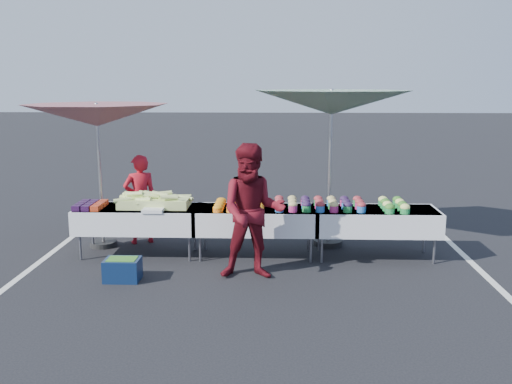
{
  "coord_description": "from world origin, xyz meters",
  "views": [
    {
      "loc": [
        0.3,
        -8.39,
        2.64
      ],
      "look_at": [
        0.0,
        0.0,
        1.0
      ],
      "focal_mm": 40.0,
      "sensor_mm": 36.0,
      "label": 1
    }
  ],
  "objects_px": {
    "umbrella_left": "(97,116)",
    "storage_bin": "(123,269)",
    "table_center": "(256,219)",
    "table_right": "(375,220)",
    "table_left": "(138,218)",
    "vendor": "(140,199)",
    "umbrella_right": "(331,104)",
    "customer": "(253,212)"
  },
  "relations": [
    {
      "from": "vendor",
      "to": "table_right",
      "type": "bearing_deg",
      "value": 145.33
    },
    {
      "from": "table_center",
      "to": "vendor",
      "type": "height_order",
      "value": "vendor"
    },
    {
      "from": "umbrella_right",
      "to": "storage_bin",
      "type": "xyz_separation_m",
      "value": [
        -2.91,
        -1.79,
        -2.13
      ]
    },
    {
      "from": "table_center",
      "to": "customer",
      "type": "xyz_separation_m",
      "value": [
        -0.01,
        -0.97,
        0.34
      ]
    },
    {
      "from": "table_right",
      "to": "customer",
      "type": "relative_size",
      "value": 1.01
    },
    {
      "from": "customer",
      "to": "storage_bin",
      "type": "xyz_separation_m",
      "value": [
        -1.74,
        -0.19,
        -0.76
      ]
    },
    {
      "from": "umbrella_left",
      "to": "storage_bin",
      "type": "height_order",
      "value": "umbrella_left"
    },
    {
      "from": "table_center",
      "to": "umbrella_left",
      "type": "relative_size",
      "value": 0.63
    },
    {
      "from": "umbrella_right",
      "to": "storage_bin",
      "type": "height_order",
      "value": "umbrella_right"
    },
    {
      "from": "table_left",
      "to": "vendor",
      "type": "relative_size",
      "value": 1.27
    },
    {
      "from": "table_right",
      "to": "umbrella_left",
      "type": "xyz_separation_m",
      "value": [
        -4.3,
        0.45,
        1.51
      ]
    },
    {
      "from": "table_right",
      "to": "storage_bin",
      "type": "xyz_separation_m",
      "value": [
        -3.55,
        -1.15,
        -0.42
      ]
    },
    {
      "from": "table_left",
      "to": "umbrella_left",
      "type": "height_order",
      "value": "umbrella_left"
    },
    {
      "from": "table_right",
      "to": "vendor",
      "type": "distance_m",
      "value": 3.78
    },
    {
      "from": "table_right",
      "to": "vendor",
      "type": "bearing_deg",
      "value": 169.85
    },
    {
      "from": "vendor",
      "to": "umbrella_left",
      "type": "xyz_separation_m",
      "value": [
        -0.58,
        -0.22,
        1.36
      ]
    },
    {
      "from": "table_right",
      "to": "vendor",
      "type": "relative_size",
      "value": 1.27
    },
    {
      "from": "customer",
      "to": "storage_bin",
      "type": "bearing_deg",
      "value": -175.96
    },
    {
      "from": "vendor",
      "to": "table_center",
      "type": "bearing_deg",
      "value": 136.37
    },
    {
      "from": "table_left",
      "to": "customer",
      "type": "distance_m",
      "value": 2.06
    },
    {
      "from": "umbrella_left",
      "to": "umbrella_right",
      "type": "relative_size",
      "value": 1.02
    },
    {
      "from": "table_center",
      "to": "vendor",
      "type": "xyz_separation_m",
      "value": [
        -1.92,
        0.67,
        0.15
      ]
    },
    {
      "from": "table_left",
      "to": "table_right",
      "type": "xyz_separation_m",
      "value": [
        3.6,
        0.0,
        0.0
      ]
    },
    {
      "from": "table_center",
      "to": "storage_bin",
      "type": "distance_m",
      "value": 2.14
    },
    {
      "from": "table_left",
      "to": "table_right",
      "type": "bearing_deg",
      "value": 0.0
    },
    {
      "from": "storage_bin",
      "to": "table_right",
      "type": "bearing_deg",
      "value": 18.06
    },
    {
      "from": "storage_bin",
      "to": "umbrella_right",
      "type": "bearing_deg",
      "value": 31.67
    },
    {
      "from": "table_left",
      "to": "umbrella_right",
      "type": "height_order",
      "value": "umbrella_right"
    },
    {
      "from": "vendor",
      "to": "storage_bin",
      "type": "xyz_separation_m",
      "value": [
        0.17,
        -1.82,
        -0.58
      ]
    },
    {
      "from": "table_right",
      "to": "customer",
      "type": "height_order",
      "value": "customer"
    },
    {
      "from": "table_right",
      "to": "storage_bin",
      "type": "relative_size",
      "value": 3.96
    },
    {
      "from": "table_right",
      "to": "umbrella_right",
      "type": "distance_m",
      "value": 1.93
    },
    {
      "from": "table_right",
      "to": "umbrella_left",
      "type": "height_order",
      "value": "umbrella_left"
    },
    {
      "from": "table_left",
      "to": "table_center",
      "type": "height_order",
      "value": "same"
    },
    {
      "from": "table_left",
      "to": "table_center",
      "type": "xyz_separation_m",
      "value": [
        1.8,
        0.0,
        0.0
      ]
    },
    {
      "from": "table_left",
      "to": "table_right",
      "type": "relative_size",
      "value": 1.0
    },
    {
      "from": "table_left",
      "to": "customer",
      "type": "height_order",
      "value": "customer"
    },
    {
      "from": "table_left",
      "to": "umbrella_right",
      "type": "bearing_deg",
      "value": 12.16
    },
    {
      "from": "vendor",
      "to": "umbrella_left",
      "type": "height_order",
      "value": "umbrella_left"
    },
    {
      "from": "umbrella_right",
      "to": "customer",
      "type": "bearing_deg",
      "value": -126.09
    },
    {
      "from": "table_left",
      "to": "umbrella_right",
      "type": "xyz_separation_m",
      "value": [
        2.96,
        0.64,
        1.7
      ]
    },
    {
      "from": "table_center",
      "to": "umbrella_left",
      "type": "distance_m",
      "value": 2.96
    }
  ]
}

